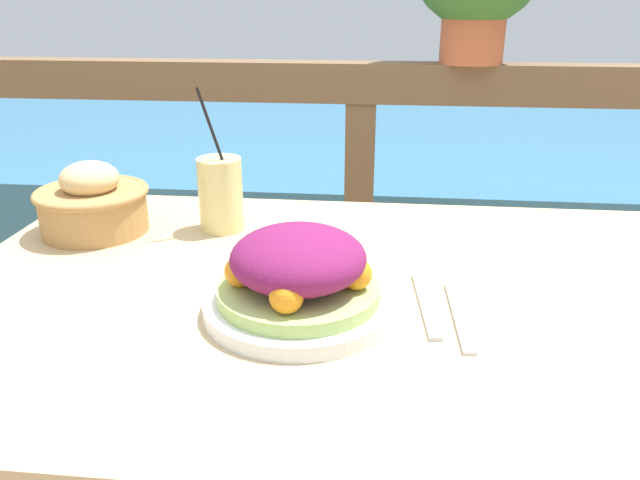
% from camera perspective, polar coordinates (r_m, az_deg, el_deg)
% --- Properties ---
extents(patio_table, '(1.11, 0.76, 0.72)m').
position_cam_1_polar(patio_table, '(0.91, 1.39, -10.13)').
color(patio_table, tan).
rests_on(patio_table, ground_plane).
extents(railing_fence, '(2.80, 0.08, 0.95)m').
position_cam_1_polar(railing_fence, '(1.54, 3.67, 7.41)').
color(railing_fence, brown).
rests_on(railing_fence, ground_plane).
extents(sea_backdrop, '(12.00, 4.00, 0.47)m').
position_cam_1_polar(sea_backdrop, '(4.08, 5.17, 9.41)').
color(sea_backdrop, teal).
rests_on(sea_backdrop, ground_plane).
extents(salad_plate, '(0.24, 0.24, 0.11)m').
position_cam_1_polar(salad_plate, '(0.78, -1.97, -3.47)').
color(salad_plate, silver).
rests_on(salad_plate, patio_table).
extents(drink_glass, '(0.07, 0.07, 0.24)m').
position_cam_1_polar(drink_glass, '(1.07, -9.07, 4.17)').
color(drink_glass, '#DBCC7F').
rests_on(drink_glass, patio_table).
extents(bread_basket, '(0.19, 0.19, 0.12)m').
position_cam_1_polar(bread_basket, '(1.11, -20.06, 3.18)').
color(bread_basket, '#AD7F47').
rests_on(bread_basket, patio_table).
extents(fork, '(0.03, 0.18, 0.00)m').
position_cam_1_polar(fork, '(0.83, 9.65, -5.78)').
color(fork, silver).
rests_on(fork, patio_table).
extents(knife, '(0.02, 0.18, 0.00)m').
position_cam_1_polar(knife, '(0.81, 12.62, -6.75)').
color(knife, silver).
rests_on(knife, patio_table).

